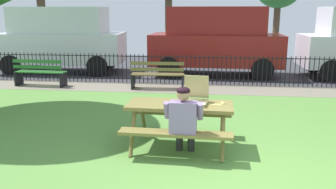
{
  "coord_description": "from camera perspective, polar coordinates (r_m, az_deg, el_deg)",
  "views": [
    {
      "loc": [
        -0.51,
        -4.51,
        2.31
      ],
      "look_at": [
        -1.3,
        2.09,
        0.75
      ],
      "focal_mm": 38.08,
      "sensor_mm": 36.0,
      "label": 1
    }
  ],
  "objects": [
    {
      "name": "park_bench_center",
      "position": [
        10.76,
        -1.68,
        3.07
      ],
      "size": [
        1.62,
        0.53,
        0.85
      ],
      "color": "brown",
      "rests_on": "ground"
    },
    {
      "name": "park_bench_left",
      "position": [
        11.89,
        -19.8,
        3.26
      ],
      "size": [
        1.62,
        0.54,
        0.85
      ],
      "color": "#296A2A",
      "rests_on": "ground"
    },
    {
      "name": "pizza_slice_on_table",
      "position": [
        6.14,
        8.22,
        -1.4
      ],
      "size": [
        0.24,
        0.21,
        0.02
      ],
      "color": "#EDD96B",
      "rests_on": "picnic_table_foreground"
    },
    {
      "name": "ground",
      "position": [
        6.37,
        11.05,
        -8.42
      ],
      "size": [
        28.0,
        10.8,
        0.02
      ],
      "primitive_type": "cube",
      "color": "#5B8E3F"
    },
    {
      "name": "street_asphalt",
      "position": [
        15.16,
        8.68,
        4.28
      ],
      "size": [
        28.0,
        7.32,
        0.01
      ],
      "primitive_type": "cube",
      "color": "#38383D"
    },
    {
      "name": "adult_at_table",
      "position": [
        5.63,
        2.52,
        -3.91
      ],
      "size": [
        0.62,
        0.6,
        1.19
      ],
      "color": "#292929",
      "rests_on": "ground"
    },
    {
      "name": "cobblestone_walkway",
      "position": [
        10.88,
        9.34,
        0.75
      ],
      "size": [
        28.0,
        1.4,
        0.01
      ],
      "primitive_type": "cube",
      "color": "gray"
    },
    {
      "name": "iron_fence_streetside",
      "position": [
        11.47,
        9.3,
        3.9
      ],
      "size": [
        22.08,
        0.03,
        0.96
      ],
      "color": "black",
      "rests_on": "ground"
    },
    {
      "name": "parked_car_center",
      "position": [
        13.16,
        7.7,
        8.72
      ],
      "size": [
        4.75,
        2.17,
        2.46
      ],
      "color": "maroon",
      "rests_on": "ground"
    },
    {
      "name": "parked_car_left",
      "position": [
        14.32,
        -16.72,
        8.64
      ],
      "size": [
        4.81,
        2.3,
        2.46
      ],
      "color": "silver",
      "rests_on": "ground"
    },
    {
      "name": "pizza_box_open",
      "position": [
        6.1,
        4.39,
        -0.38
      ],
      "size": [
        0.47,
        0.53,
        0.47
      ],
      "color": "tan",
      "rests_on": "picnic_table_foreground"
    },
    {
      "name": "picnic_table_foreground",
      "position": [
        6.13,
        1.9,
        -3.03
      ],
      "size": [
        1.84,
        1.53,
        0.79
      ],
      "color": "olive",
      "rests_on": "ground"
    }
  ]
}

